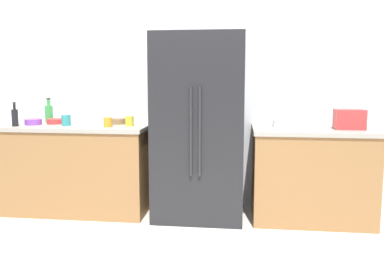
{
  "coord_description": "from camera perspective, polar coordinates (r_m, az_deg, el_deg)",
  "views": [
    {
      "loc": [
        0.32,
        -2.47,
        1.39
      ],
      "look_at": [
        -0.03,
        0.42,
        1.02
      ],
      "focal_mm": 37.03,
      "sensor_mm": 36.0,
      "label": 1
    }
  ],
  "objects": [
    {
      "name": "bowl_c",
      "position": [
        4.42,
        -19.08,
        0.86
      ],
      "size": [
        0.18,
        0.18,
        0.05
      ],
      "primitive_type": "cylinder",
      "color": "red",
      "rests_on": "counter_left"
    },
    {
      "name": "cup_c",
      "position": [
        4.21,
        -17.68,
        1.0
      ],
      "size": [
        0.09,
        0.09,
        0.11
      ],
      "primitive_type": "cylinder",
      "color": "teal",
      "rests_on": "counter_left"
    },
    {
      "name": "cup_d",
      "position": [
        3.99,
        -12.02,
        0.76
      ],
      "size": [
        0.08,
        0.08,
        0.1
      ],
      "primitive_type": "cylinder",
      "color": "orange",
      "rests_on": "counter_left"
    },
    {
      "name": "cup_b",
      "position": [
        4.05,
        -9.0,
        0.94
      ],
      "size": [
        0.08,
        0.08,
        0.1
      ],
      "primitive_type": "cylinder",
      "color": "yellow",
      "rests_on": "counter_left"
    },
    {
      "name": "counter_right",
      "position": [
        4.06,
        16.78,
        -6.43
      ],
      "size": [
        1.15,
        0.68,
        0.91
      ],
      "color": "olive",
      "rests_on": "ground_plane"
    },
    {
      "name": "counter_left",
      "position": [
        4.33,
        -16.1,
        -5.56
      ],
      "size": [
        1.51,
        0.68,
        0.91
      ],
      "color": "olive",
      "rests_on": "ground_plane"
    },
    {
      "name": "kitchen_back_panel",
      "position": [
        4.28,
        2.59,
        8.68
      ],
      "size": [
        5.23,
        0.1,
        3.0
      ],
      "primitive_type": "cube",
      "color": "silver",
      "rests_on": "ground_plane"
    },
    {
      "name": "bowl_b",
      "position": [
        4.41,
        -21.89,
        0.76
      ],
      "size": [
        0.17,
        0.17,
        0.06
      ],
      "primitive_type": "cylinder",
      "color": "purple",
      "rests_on": "counter_left"
    },
    {
      "name": "refrigerator",
      "position": [
        3.91,
        1.04,
        0.07
      ],
      "size": [
        0.87,
        0.7,
        1.81
      ],
      "color": "black",
      "rests_on": "ground_plane"
    },
    {
      "name": "cup_a",
      "position": [
        3.98,
        12.17,
        0.57
      ],
      "size": [
        0.09,
        0.09,
        0.07
      ],
      "primitive_type": "cylinder",
      "color": "white",
      "rests_on": "counter_right"
    },
    {
      "name": "bottle_a",
      "position": [
        4.59,
        -19.9,
        2.0
      ],
      "size": [
        0.08,
        0.08,
        0.26
      ],
      "color": "green",
      "rests_on": "counter_left"
    },
    {
      "name": "bowl_a",
      "position": [
        4.25,
        -10.75,
        0.91
      ],
      "size": [
        0.18,
        0.18,
        0.06
      ],
      "primitive_type": "cylinder",
      "color": "brown",
      "rests_on": "counter_left"
    },
    {
      "name": "toaster",
      "position": [
        4.01,
        21.73,
        1.1
      ],
      "size": [
        0.27,
        0.17,
        0.19
      ],
      "primitive_type": "cube",
      "color": "red",
      "rests_on": "counter_right"
    },
    {
      "name": "bottle_b",
      "position": [
        4.34,
        -24.15,
        1.41
      ],
      "size": [
        0.06,
        0.06,
        0.24
      ],
      "color": "black",
      "rests_on": "counter_left"
    }
  ]
}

